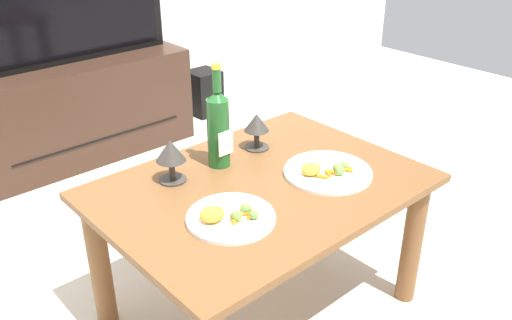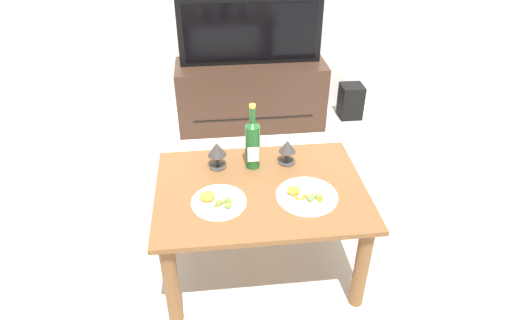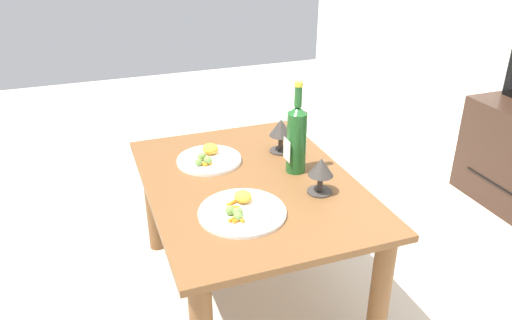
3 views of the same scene
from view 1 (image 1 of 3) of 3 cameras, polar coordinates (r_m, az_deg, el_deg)
ground_plane at (r=2.04m, az=0.47°, el=-15.16°), size 6.40×6.40×0.00m
dining_table at (r=1.79m, az=0.52°, el=-5.23°), size 1.01×0.74×0.52m
tv_stand at (r=3.14m, az=-17.84°, el=5.08°), size 1.18×0.44×0.53m
tv_screen at (r=3.00m, az=-19.24°, el=14.29°), size 1.09×0.05×0.51m
floor_speaker at (r=3.61m, az=-5.42°, el=7.02°), size 0.19×0.19×0.29m
wine_bottle at (r=1.79m, az=-3.96°, el=3.53°), size 0.07×0.08×0.35m
goblet_left at (r=1.73m, az=-8.89°, el=0.73°), size 0.10×0.10×0.14m
goblet_right at (r=1.93m, az=0.07°, el=3.67°), size 0.09×0.09×0.13m
dinner_plate_left at (r=1.55m, az=-2.73°, el=-5.85°), size 0.26×0.26×0.05m
dinner_plate_right at (r=1.80m, az=7.45°, el=-1.12°), size 0.29×0.29×0.05m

